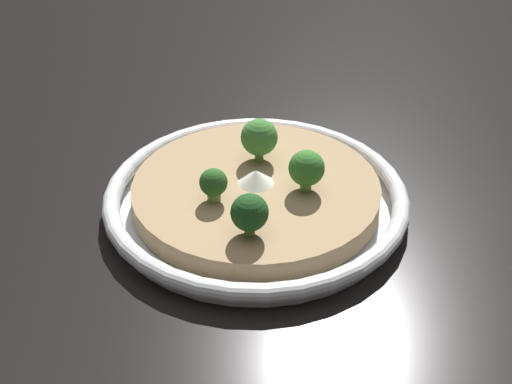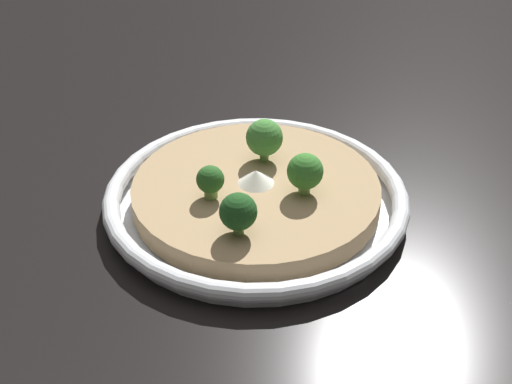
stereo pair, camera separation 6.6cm
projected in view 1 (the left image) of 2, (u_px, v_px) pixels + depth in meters
ground_plane at (256, 207)px, 0.68m from camera, size 6.00×6.00×0.00m
risotto_bowl at (256, 195)px, 0.67m from camera, size 0.32×0.32×0.03m
cheese_sprinkle at (258, 178)px, 0.65m from camera, size 0.04×0.04×0.01m
broccoli_right at (213, 184)px, 0.62m from camera, size 0.03×0.03×0.03m
broccoli_back at (250, 213)px, 0.58m from camera, size 0.03×0.03×0.04m
broccoli_left at (307, 169)px, 0.63m from camera, size 0.04×0.04×0.04m
broccoli_front at (259, 138)px, 0.68m from camera, size 0.04×0.04×0.05m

